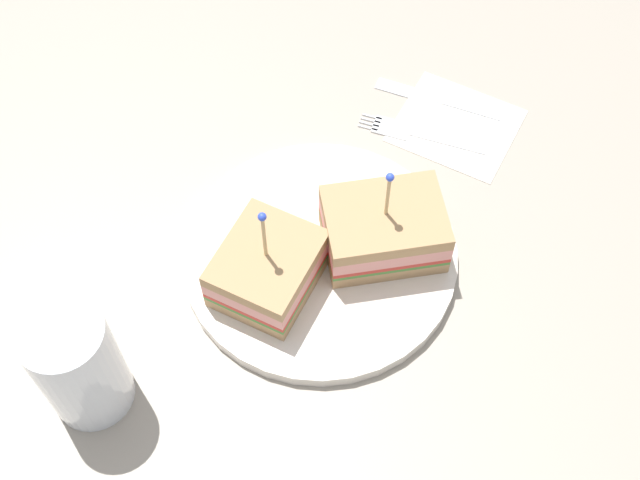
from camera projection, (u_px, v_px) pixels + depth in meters
ground_plane at (320, 265)px, 76.69cm from camera, size 106.62×106.62×2.00cm
plate at (320, 256)px, 75.30cm from camera, size 24.18×24.18×1.28cm
sandwich_half_front at (267, 268)px, 71.15cm from camera, size 11.29×10.79×10.56cm
sandwich_half_back at (384, 229)px, 73.00cm from camera, size 12.30×11.00×10.43cm
drink_glass at (80, 367)px, 64.90cm from camera, size 6.51×6.51×11.55cm
napkin at (456, 125)px, 83.84cm from camera, size 14.18×14.66×0.15cm
fork at (408, 132)px, 83.28cm from camera, size 8.59×11.02×0.35cm
knife at (431, 98)px, 85.58cm from camera, size 8.15×11.46×0.35cm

